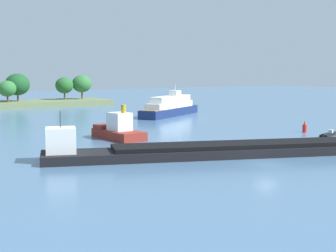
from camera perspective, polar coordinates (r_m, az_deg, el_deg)
ground_plane at (r=55.66m, az=10.94°, el=-4.22°), size 400.00×400.00×0.00m
tugboat at (r=74.82m, az=-5.61°, el=-0.45°), size 4.45×9.84×5.08m
white_riverboat at (r=112.12m, az=0.23°, el=2.12°), size 20.65×14.73×6.84m
cargo_barge at (r=59.91m, az=5.64°, el=-2.59°), size 41.74×19.96×5.61m
small_motorboat at (r=82.13m, az=17.62°, el=-0.88°), size 5.76×3.05×0.87m
channel_buoy_red at (r=85.25m, az=15.02°, el=-0.14°), size 0.70×0.70×1.90m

